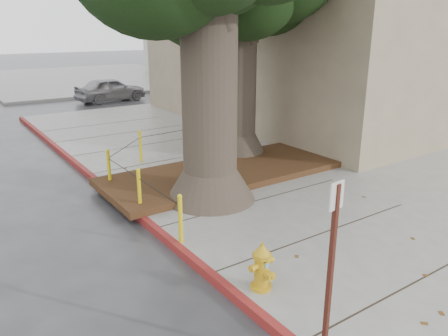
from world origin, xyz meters
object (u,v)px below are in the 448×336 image
at_px(signpost, 331,265).
at_px(fire_hydrant, 262,267).
at_px(car_silver, 111,89).
at_px(car_red, 234,81).

bearing_deg(signpost, fire_hydrant, 71.68).
bearing_deg(fire_hydrant, signpost, -108.19).
bearing_deg(car_silver, car_red, -97.84).
distance_m(signpost, car_red, 24.50).
height_order(fire_hydrant, car_silver, car_silver).
distance_m(signpost, car_silver, 21.20).
bearing_deg(signpost, car_red, 50.12).
bearing_deg(car_red, signpost, 154.21).
xyz_separation_m(fire_hydrant, car_red, (13.08, 18.93, 0.06)).
bearing_deg(fire_hydrant, car_silver, 69.31).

